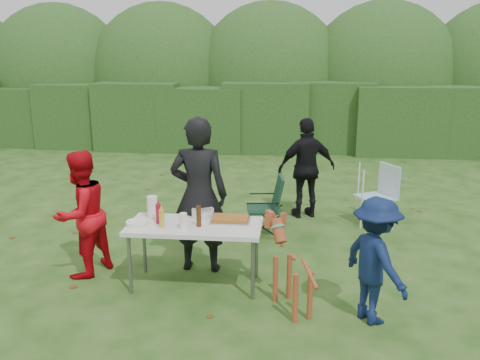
# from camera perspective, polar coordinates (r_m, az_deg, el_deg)

# --- Properties ---
(ground) EXTENTS (80.00, 80.00, 0.00)m
(ground) POSITION_cam_1_polar(r_m,az_deg,el_deg) (6.14, -1.37, -11.02)
(ground) COLOR #1E4211
(hedge_row) EXTENTS (22.00, 1.40, 1.70)m
(hedge_row) POSITION_cam_1_polar(r_m,az_deg,el_deg) (13.63, 2.94, 6.95)
(hedge_row) COLOR #23471C
(hedge_row) RESTS_ON ground
(shrub_backdrop) EXTENTS (20.00, 2.60, 3.20)m
(shrub_backdrop) POSITION_cam_1_polar(r_m,az_deg,el_deg) (15.15, 3.32, 10.56)
(shrub_backdrop) COLOR #3D6628
(shrub_backdrop) RESTS_ON ground
(folding_table) EXTENTS (1.50, 0.70, 0.74)m
(folding_table) POSITION_cam_1_polar(r_m,az_deg,el_deg) (5.75, -5.10, -5.48)
(folding_table) COLOR silver
(folding_table) RESTS_ON ground
(person_cook) EXTENTS (0.70, 0.46, 1.90)m
(person_cook) POSITION_cam_1_polar(r_m,az_deg,el_deg) (6.10, -4.64, -1.69)
(person_cook) COLOR black
(person_cook) RESTS_ON ground
(person_red_jacket) EXTENTS (0.83, 0.91, 1.52)m
(person_red_jacket) POSITION_cam_1_polar(r_m,az_deg,el_deg) (6.28, -17.41, -3.68)
(person_red_jacket) COLOR red
(person_red_jacket) RESTS_ON ground
(person_black_puffy) EXTENTS (1.02, 0.68, 1.61)m
(person_black_puffy) POSITION_cam_1_polar(r_m,az_deg,el_deg) (8.15, 7.50, 1.32)
(person_black_puffy) COLOR black
(person_black_puffy) RESTS_ON ground
(child) EXTENTS (0.84, 0.96, 1.28)m
(child) POSITION_cam_1_polar(r_m,az_deg,el_deg) (5.19, 14.96, -8.74)
(child) COLOR #0D1C46
(child) RESTS_ON ground
(dog) EXTENTS (0.76, 1.01, 0.89)m
(dog) POSITION_cam_1_polar(r_m,az_deg,el_deg) (5.32, 5.93, -10.03)
(dog) COLOR #984424
(dog) RESTS_ON ground
(camping_chair) EXTENTS (0.62, 0.62, 0.88)m
(camping_chair) POSITION_cam_1_polar(r_m,az_deg,el_deg) (7.38, 2.70, -2.89)
(camping_chair) COLOR #153624
(camping_chair) RESTS_ON ground
(lawn_chair) EXTENTS (0.75, 0.75, 0.94)m
(lawn_chair) POSITION_cam_1_polar(r_m,az_deg,el_deg) (8.08, 14.98, -1.61)
(lawn_chair) COLOR teal
(lawn_chair) RESTS_ON ground
(food_tray) EXTENTS (0.45, 0.30, 0.02)m
(food_tray) POSITION_cam_1_polar(r_m,az_deg,el_deg) (5.80, -1.09, -4.58)
(food_tray) COLOR #B7B7BA
(food_tray) RESTS_ON folding_table
(focaccia_bread) EXTENTS (0.40, 0.26, 0.04)m
(focaccia_bread) POSITION_cam_1_polar(r_m,az_deg,el_deg) (5.79, -1.09, -4.32)
(focaccia_bread) COLOR #9D5D23
(focaccia_bread) RESTS_ON food_tray
(mustard_bottle) EXTENTS (0.06, 0.06, 0.20)m
(mustard_bottle) POSITION_cam_1_polar(r_m,az_deg,el_deg) (5.66, -8.78, -4.28)
(mustard_bottle) COLOR gold
(mustard_bottle) RESTS_ON folding_table
(ketchup_bottle) EXTENTS (0.06, 0.06, 0.22)m
(ketchup_bottle) POSITION_cam_1_polar(r_m,az_deg,el_deg) (5.79, -9.14, -3.77)
(ketchup_bottle) COLOR maroon
(ketchup_bottle) RESTS_ON folding_table
(beer_bottle) EXTENTS (0.06, 0.06, 0.24)m
(beer_bottle) POSITION_cam_1_polar(r_m,az_deg,el_deg) (5.63, -4.65, -4.05)
(beer_bottle) COLOR #47230F
(beer_bottle) RESTS_ON folding_table
(paper_towel_roll) EXTENTS (0.12, 0.12, 0.26)m
(paper_towel_roll) POSITION_cam_1_polar(r_m,az_deg,el_deg) (5.97, -9.81, -3.02)
(paper_towel_roll) COLOR white
(paper_towel_roll) RESTS_ON folding_table
(cup_stack) EXTENTS (0.08, 0.08, 0.18)m
(cup_stack) POSITION_cam_1_polar(r_m,az_deg,el_deg) (5.58, -6.36, -4.61)
(cup_stack) COLOR white
(cup_stack) RESTS_ON folding_table
(pasta_bowl) EXTENTS (0.26, 0.26, 0.10)m
(pasta_bowl) POSITION_cam_1_polar(r_m,az_deg,el_deg) (5.94, -4.19, -3.74)
(pasta_bowl) COLOR silver
(pasta_bowl) RESTS_ON folding_table
(plate_stack) EXTENTS (0.24, 0.24, 0.05)m
(plate_stack) POSITION_cam_1_polar(r_m,az_deg,el_deg) (5.79, -11.51, -4.77)
(plate_stack) COLOR white
(plate_stack) RESTS_ON folding_table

